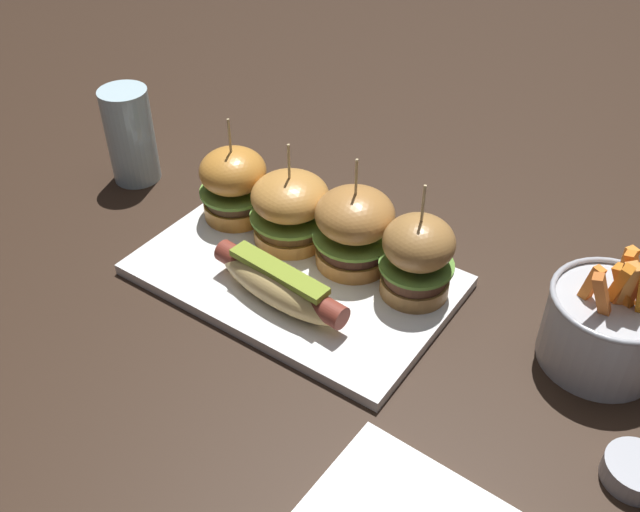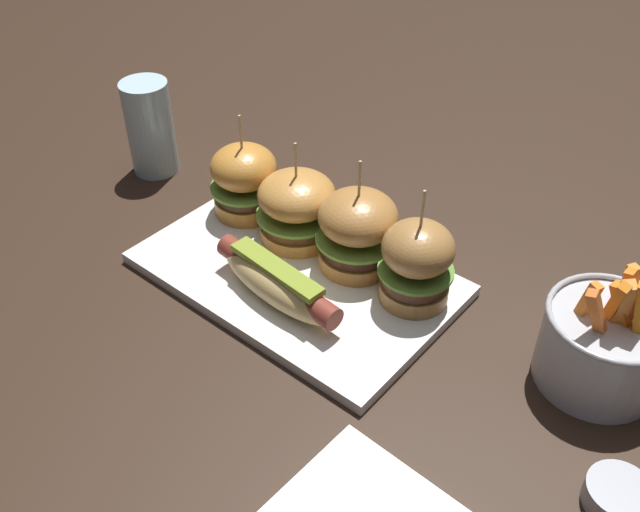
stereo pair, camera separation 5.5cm
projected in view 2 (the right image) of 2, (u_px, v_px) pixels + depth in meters
name	position (u px, v px, depth m)	size (l,w,h in m)	color
ground_plane	(297.00, 278.00, 0.85)	(3.00, 3.00, 0.00)	black
platter_main	(296.00, 274.00, 0.84)	(0.37, 0.23, 0.01)	white
hot_dog	(277.00, 282.00, 0.78)	(0.18, 0.07, 0.05)	#D7B46C
slider_far_left	(244.00, 180.00, 0.90)	(0.09, 0.09, 0.14)	#C98232
slider_center_left	(297.00, 207.00, 0.86)	(0.10, 0.10, 0.13)	#C1843C
slider_center_right	(357.00, 230.00, 0.82)	(0.10, 0.10, 0.14)	#AF763A
slider_far_right	(417.00, 262.00, 0.77)	(0.09, 0.09, 0.15)	#A6753D
fries_bucket	(604.00, 344.00, 0.70)	(0.13, 0.13, 0.14)	#B7BABF
sauce_ramekin	(618.00, 495.00, 0.61)	(0.06, 0.06, 0.02)	#A8AAB2
water_glass	(150.00, 128.00, 1.00)	(0.07, 0.07, 0.14)	silver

